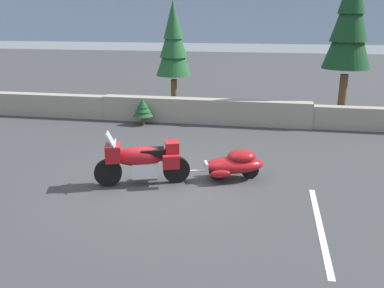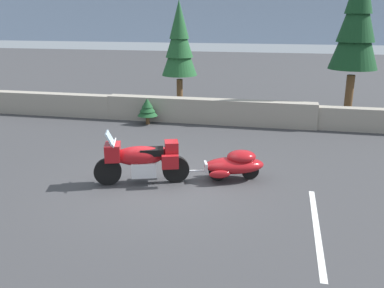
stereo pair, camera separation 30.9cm
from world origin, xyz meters
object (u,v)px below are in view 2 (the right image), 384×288
object	(u,v)px
touring_motorcycle	(141,159)
pine_tree_secondary	(179,42)
car_shaped_trailer	(234,164)
pine_tree_tall	(357,19)

from	to	relation	value
touring_motorcycle	pine_tree_secondary	xyz separation A→B (m)	(-1.16, 8.45, 2.26)
touring_motorcycle	car_shaped_trailer	distance (m)	2.30
touring_motorcycle	pine_tree_tall	xyz separation A→B (m)	(5.78, 8.06, 3.21)
touring_motorcycle	pine_tree_tall	distance (m)	10.42
pine_tree_tall	car_shaped_trailer	bearing A→B (deg)	-116.16
pine_tree_tall	touring_motorcycle	bearing A→B (deg)	-125.65
touring_motorcycle	car_shaped_trailer	xyz separation A→B (m)	(2.18, 0.72, -0.21)
car_shaped_trailer	pine_tree_tall	xyz separation A→B (m)	(3.61, 7.34, 3.42)
touring_motorcycle	car_shaped_trailer	bearing A→B (deg)	18.34
car_shaped_trailer	pine_tree_tall	distance (m)	8.86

